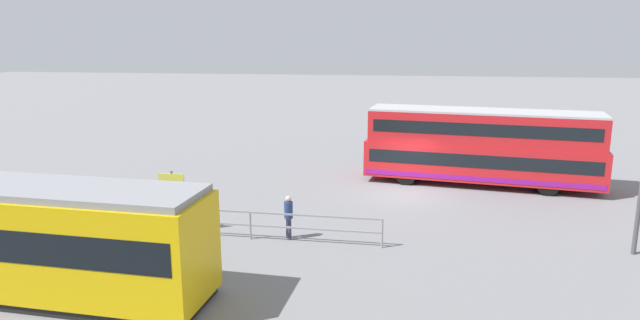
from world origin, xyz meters
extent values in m
plane|color=gray|center=(0.00, 0.00, 0.00)|extent=(160.00, 160.00, 0.00)
cube|color=red|center=(-3.79, -2.28, 1.25)|extent=(11.71, 4.26, 1.79)
cube|color=red|center=(-3.79, -2.28, 2.92)|extent=(11.36, 4.11, 1.55)
cube|color=black|center=(-3.79, -2.28, 1.46)|extent=(11.15, 4.21, 0.64)
cube|color=black|center=(-3.79, -2.28, 2.99)|extent=(10.79, 4.05, 0.60)
cube|color=#8C198C|center=(-3.79, -2.28, 0.60)|extent=(11.49, 4.27, 0.24)
cube|color=#B2B2B7|center=(-3.79, -2.28, 3.74)|extent=(11.36, 4.11, 0.10)
cylinder|color=black|center=(-0.28, -2.82, 0.50)|extent=(1.37, 2.63, 1.00)
cylinder|color=black|center=(-6.91, -1.81, 0.50)|extent=(1.37, 2.63, 1.00)
cube|color=black|center=(11.83, 12.08, 0.12)|extent=(12.74, 3.29, 0.25)
cylinder|color=#33384C|center=(4.30, 6.59, 0.41)|extent=(0.14, 0.14, 0.81)
cylinder|color=#33384C|center=(4.19, 6.78, 0.41)|extent=(0.14, 0.14, 0.81)
cylinder|color=navy|center=(4.24, 6.69, 1.12)|extent=(0.43, 0.43, 0.62)
sphere|color=beige|center=(4.24, 6.69, 1.54)|extent=(0.22, 0.22, 0.22)
cube|color=gray|center=(5.63, 6.95, 1.05)|extent=(9.71, 0.39, 0.06)
cube|color=gray|center=(5.63, 6.95, 0.55)|extent=(9.71, 0.39, 0.06)
cylinder|color=gray|center=(0.78, 7.11, 0.53)|extent=(0.07, 0.07, 1.05)
cylinder|color=gray|center=(5.63, 6.95, 0.53)|extent=(0.07, 0.07, 1.05)
cylinder|color=gray|center=(10.49, 6.79, 0.53)|extent=(0.07, 0.07, 1.05)
cylinder|color=slate|center=(8.80, 6.46, 1.19)|extent=(0.10, 0.10, 2.38)
cube|color=#D8D84C|center=(8.80, 6.50, 1.98)|extent=(1.04, 0.10, 0.61)
camera|label=1|loc=(0.27, 26.02, 7.41)|focal=31.44mm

